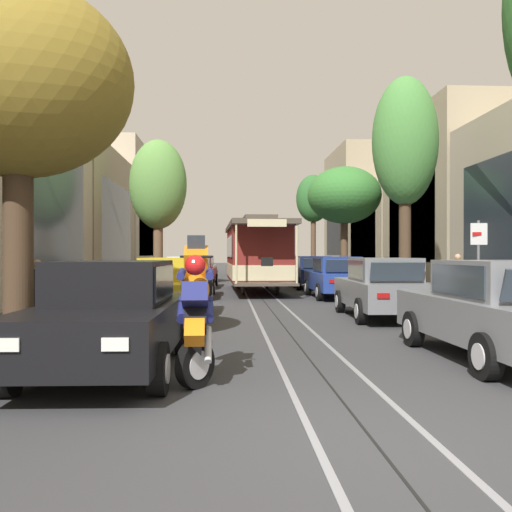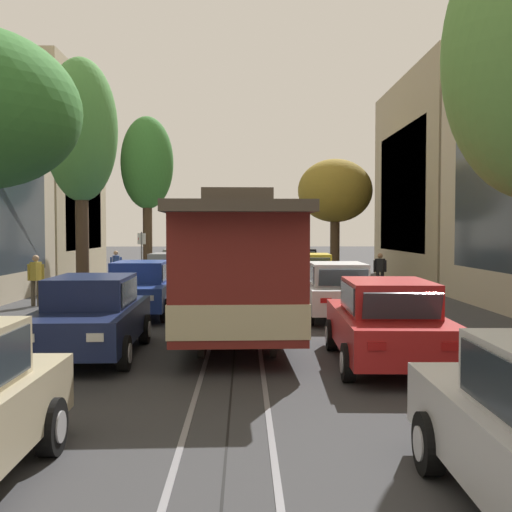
% 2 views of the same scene
% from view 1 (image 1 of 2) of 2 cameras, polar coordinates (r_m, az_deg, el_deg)
% --- Properties ---
extents(ground_plane, '(160.00, 160.00, 0.00)m').
position_cam_1_polar(ground_plane, '(24.04, 0.09, -3.80)').
color(ground_plane, '#38383A').
extents(trolley_track_rails, '(1.14, 56.00, 0.01)m').
position_cam_1_polar(trolley_track_rails, '(26.83, -0.24, -3.37)').
color(trolley_track_rails, gray).
rests_on(trolley_track_rails, ground).
extents(building_facade_left, '(5.99, 47.70, 10.31)m').
position_cam_1_polar(building_facade_left, '(28.22, -22.44, 6.07)').
color(building_facade_left, tan).
rests_on(building_facade_left, ground).
extents(building_facade_right, '(5.78, 47.70, 10.53)m').
position_cam_1_polar(building_facade_right, '(28.46, 21.08, 5.72)').
color(building_facade_right, tan).
rests_on(building_facade_right, ground).
extents(parked_car_black_near_left, '(2.07, 4.39, 1.58)m').
position_cam_1_polar(parked_car_black_near_left, '(8.10, -14.96, -6.05)').
color(parked_car_black_near_left, black).
rests_on(parked_car_black_near_left, ground).
extents(parked_car_yellow_second_left, '(2.13, 4.42, 1.58)m').
position_cam_1_polar(parked_car_yellow_second_left, '(14.71, -8.86, -3.23)').
color(parked_car_yellow_second_left, gold).
rests_on(parked_car_yellow_second_left, ground).
extents(parked_car_white_mid_left, '(2.03, 4.37, 1.58)m').
position_cam_1_polar(parked_car_white_mid_left, '(21.36, -7.09, -2.16)').
color(parked_car_white_mid_left, silver).
rests_on(parked_car_white_mid_left, ground).
extents(parked_car_red_fourth_left, '(2.12, 4.41, 1.58)m').
position_cam_1_polar(parked_car_red_fourth_left, '(27.37, -6.26, -1.64)').
color(parked_car_red_fourth_left, red).
rests_on(parked_car_red_fourth_left, ground).
extents(parked_car_white_fifth_left, '(2.06, 4.39, 1.58)m').
position_cam_1_polar(parked_car_white_fifth_left, '(33.85, -5.81, -1.29)').
color(parked_car_white_fifth_left, silver).
rests_on(parked_car_white_fifth_left, ground).
extents(parked_car_grey_near_right, '(2.06, 4.39, 1.58)m').
position_cam_1_polar(parked_car_grey_near_right, '(9.42, 24.15, -5.18)').
color(parked_car_grey_near_right, slate).
rests_on(parked_car_grey_near_right, ground).
extents(parked_car_grey_second_right, '(2.07, 4.39, 1.58)m').
position_cam_1_polar(parked_car_grey_second_right, '(14.66, 13.19, -3.25)').
color(parked_car_grey_second_right, slate).
rests_on(parked_car_grey_second_right, ground).
extents(parked_car_blue_mid_right, '(2.04, 4.38, 1.58)m').
position_cam_1_polar(parked_car_blue_mid_right, '(21.00, 8.41, -2.20)').
color(parked_car_blue_mid_right, '#233D93').
rests_on(parked_car_blue_mid_right, ground).
extents(parked_car_navy_fourth_right, '(2.08, 4.39, 1.58)m').
position_cam_1_polar(parked_car_navy_fourth_right, '(26.73, 5.91, -1.68)').
color(parked_car_navy_fourth_right, '#19234C').
rests_on(parked_car_navy_fourth_right, ground).
extents(parked_car_beige_fifth_right, '(2.01, 4.36, 1.58)m').
position_cam_1_polar(parked_car_beige_fifth_right, '(33.36, 4.06, -1.31)').
color(parked_car_beige_fifth_right, '#C1B28E').
rests_on(parked_car_beige_fifth_right, ground).
extents(parked_car_black_sixth_right, '(2.12, 4.41, 1.58)m').
position_cam_1_polar(parked_car_black_sixth_right, '(39.46, 2.90, -1.07)').
color(parked_car_black_sixth_right, black).
rests_on(parked_car_black_sixth_right, ground).
extents(parked_car_blue_far_right, '(2.14, 4.42, 1.58)m').
position_cam_1_polar(parked_car_blue_far_right, '(45.22, 2.11, -0.91)').
color(parked_car_blue_far_right, '#233D93').
rests_on(parked_car_blue_far_right, ground).
extents(street_tree_kerb_left_near, '(3.63, 3.01, 5.96)m').
position_cam_1_polar(street_tree_kerb_left_near, '(9.77, -23.70, 16.15)').
color(street_tree_kerb_left_near, '#4C3826').
rests_on(street_tree_kerb_left_near, ground).
extents(street_tree_kerb_left_second, '(2.98, 2.50, 7.66)m').
position_cam_1_polar(street_tree_kerb_left_second, '(29.02, -10.24, 7.24)').
color(street_tree_kerb_left_second, brown).
rests_on(street_tree_kerb_left_second, ground).
extents(street_tree_kerb_right_second, '(2.30, 2.24, 7.97)m').
position_cam_1_polar(street_tree_kerb_right_second, '(20.29, 15.37, 11.27)').
color(street_tree_kerb_right_second, '#4C3826').
rests_on(street_tree_kerb_right_second, ground).
extents(street_tree_kerb_right_mid, '(3.72, 4.03, 6.12)m').
position_cam_1_polar(street_tree_kerb_right_mid, '(28.12, 9.24, 6.25)').
color(street_tree_kerb_right_mid, brown).
rests_on(street_tree_kerb_right_mid, ground).
extents(street_tree_kerb_right_fourth, '(2.47, 2.03, 7.36)m').
position_cam_1_polar(street_tree_kerb_right_fourth, '(39.28, 6.04, 5.86)').
color(street_tree_kerb_right_fourth, brown).
rests_on(street_tree_kerb_right_fourth, ground).
extents(cable_car_trolley, '(2.82, 9.17, 3.28)m').
position_cam_1_polar(cable_car_trolley, '(24.58, 0.02, 0.16)').
color(cable_car_trolley, maroon).
rests_on(cable_car_trolley, ground).
extents(motorcycle_with_rider, '(0.50, 1.78, 1.94)m').
position_cam_1_polar(motorcycle_with_rider, '(7.16, -6.33, -5.13)').
color(motorcycle_with_rider, black).
rests_on(motorcycle_with_rider, ground).
extents(pedestrian_on_right_pavement, '(0.55, 0.40, 1.55)m').
position_cam_1_polar(pedestrian_on_right_pavement, '(14.00, -22.01, -3.12)').
color(pedestrian_on_right_pavement, black).
rests_on(pedestrian_on_right_pavement, ground).
extents(pedestrian_crossing_far, '(0.55, 0.40, 1.69)m').
position_cam_1_polar(pedestrian_crossing_far, '(20.01, 20.41, -1.89)').
color(pedestrian_crossing_far, '#4C4233').
rests_on(pedestrian_crossing_far, ground).
extents(street_sign_post, '(0.36, 0.09, 2.43)m').
position_cam_1_polar(street_sign_post, '(13.05, 22.32, -0.51)').
color(street_sign_post, slate).
rests_on(street_sign_post, ground).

